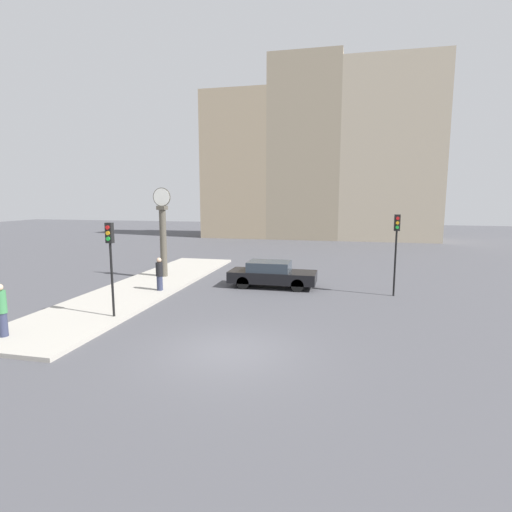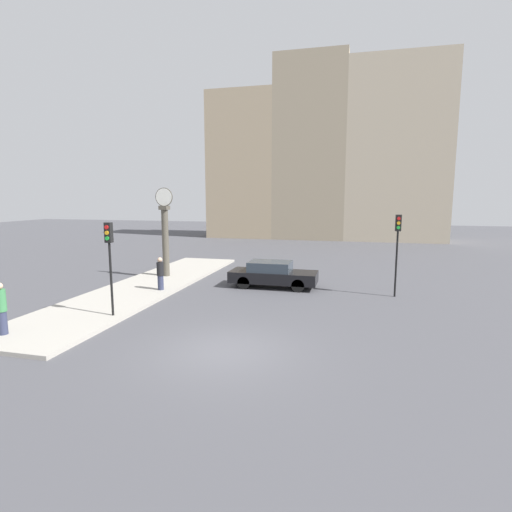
{
  "view_description": "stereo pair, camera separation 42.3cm",
  "coord_description": "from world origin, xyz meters",
  "views": [
    {
      "loc": [
        3.39,
        -11.21,
        4.7
      ],
      "look_at": [
        -0.7,
        6.75,
        1.95
      ],
      "focal_mm": 28.0,
      "sensor_mm": 36.0,
      "label": 1
    },
    {
      "loc": [
        3.8,
        -11.11,
        4.7
      ],
      "look_at": [
        -0.7,
        6.75,
        1.95
      ],
      "focal_mm": 28.0,
      "sensor_mm": 36.0,
      "label": 2
    }
  ],
  "objects": [
    {
      "name": "street_clock",
      "position": [
        -6.79,
        9.66,
        2.58
      ],
      "size": [
        1.05,
        0.49,
        5.05
      ],
      "color": "#4C473D",
      "rests_on": "sidewalk_corner"
    },
    {
      "name": "pedestrian_green_hoodie",
      "position": [
        -7.51,
        -0.77,
        1.03
      ],
      "size": [
        0.34,
        0.34,
        1.76
      ],
      "color": "#2D334C",
      "rests_on": "sidewalk_corner"
    },
    {
      "name": "traffic_light_near",
      "position": [
        -5.23,
        2.03,
        2.73
      ],
      "size": [
        0.26,
        0.24,
        3.59
      ],
      "color": "black",
      "rests_on": "sidewalk_corner"
    },
    {
      "name": "sidewalk_corner",
      "position": [
        -6.66,
        7.16,
        0.07
      ],
      "size": [
        3.85,
        18.33,
        0.15
      ],
      "primitive_type": "cube",
      "color": "#A39E93",
      "rests_on": "ground_plane"
    },
    {
      "name": "building_row",
      "position": [
        0.34,
        34.31,
        9.18
      ],
      "size": [
        25.79,
        5.0,
        19.55
      ],
      "color": "tan",
      "rests_on": "ground_plane"
    },
    {
      "name": "pedestrian_black_jacket",
      "position": [
        -5.46,
        6.39,
        0.96
      ],
      "size": [
        0.34,
        0.34,
        1.61
      ],
      "color": "#2D334C",
      "rests_on": "sidewalk_corner"
    },
    {
      "name": "sedan_car",
      "position": [
        -0.34,
        8.91,
        0.69
      ],
      "size": [
        4.51,
        1.73,
        1.36
      ],
      "color": "black",
      "rests_on": "ground_plane"
    },
    {
      "name": "ground_plane",
      "position": [
        0.0,
        0.0,
        0.0
      ],
      "size": [
        120.0,
        120.0,
        0.0
      ],
      "primitive_type": "plane",
      "color": "#47474C"
    },
    {
      "name": "traffic_light_far",
      "position": [
        5.68,
        8.36,
        2.77
      ],
      "size": [
        0.26,
        0.24,
        3.87
      ],
      "color": "black",
      "rests_on": "ground_plane"
    }
  ]
}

